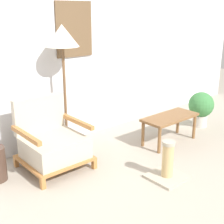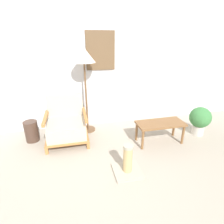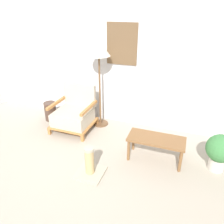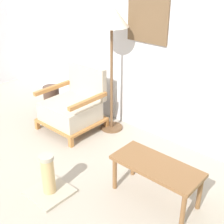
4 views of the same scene
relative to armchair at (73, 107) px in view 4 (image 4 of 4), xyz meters
The scene contains 6 objects.
wall_back 1.33m from the armchair, 46.88° to the left, with size 8.00×0.09×2.70m.
armchair is the anchor object (origin of this frame).
floor_lamp 1.21m from the armchair, 38.13° to the left, with size 0.41×0.41×1.63m.
coffee_table 1.68m from the armchair, 14.97° to the right, with size 0.85×0.38×0.39m.
vase 0.67m from the armchair, 167.70° to the left, with size 0.24×0.24×0.39m, color #473328.
scratching_post 1.36m from the armchair, 52.57° to the right, with size 0.39×0.39×0.45m.
Camera 4 is at (2.31, -0.97, 2.10)m, focal length 50.00 mm.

